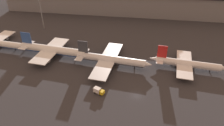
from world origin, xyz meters
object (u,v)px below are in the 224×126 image
airplane_1 (53,50)px  service_vehicle_2 (99,91)px  airplane_2 (110,59)px  airplane_3 (187,64)px

airplane_1 → service_vehicle_2: size_ratio=8.95×
airplane_2 → airplane_3: (39.72, 2.53, -0.34)m
airplane_1 → airplane_3: 73.10m
airplane_3 → service_vehicle_2: airplane_3 is taller
airplane_2 → service_vehicle_2: (-1.25, -23.72, -1.84)m
airplane_2 → airplane_3: bearing=9.6°
airplane_2 → service_vehicle_2: bearing=-87.1°
airplane_1 → airplane_2: bearing=-1.7°
airplane_3 → service_vehicle_2: size_ratio=7.43×
airplane_2 → airplane_3: 39.80m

